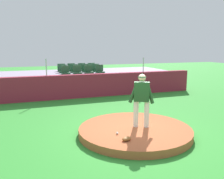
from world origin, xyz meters
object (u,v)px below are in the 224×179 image
object	(u,v)px
fielding_glove	(127,139)
stadium_chair_9	(72,69)
baseball	(117,133)
stadium_chair_2	(89,71)
stadium_chair_10	(82,68)
stadium_chair_8	(61,69)
stadium_chair_1	(77,71)
stadium_chair_0	(66,72)
stadium_chair_11	(92,68)
pitcher	(142,96)
stadium_chair_5	(74,70)
stadium_chair_3	(100,70)
stadium_chair_4	(63,70)
stadium_chair_7	(96,69)
stadium_chair_6	(86,69)

from	to	relation	value
fielding_glove	stadium_chair_9	distance (m)	10.15
baseball	stadium_chair_2	world-z (taller)	stadium_chair_2
stadium_chair_10	stadium_chair_8	bearing A→B (deg)	1.59
stadium_chair_1	stadium_chair_8	distance (m)	1.93
stadium_chair_0	stadium_chair_9	world-z (taller)	same
stadium_chair_8	stadium_chair_9	bearing A→B (deg)	-175.47
fielding_glove	stadium_chair_10	size ratio (longest dim) A/B	0.60
stadium_chair_2	stadium_chair_11	bearing A→B (deg)	-110.64
baseball	stadium_chair_8	size ratio (longest dim) A/B	0.15
pitcher	baseball	distance (m)	1.47
stadium_chair_5	stadium_chair_9	size ratio (longest dim) A/B	1.00
stadium_chair_3	stadium_chair_8	bearing A→B (deg)	-39.68
stadium_chair_4	stadium_chair_8	xyz separation A→B (m)	(0.03, 0.90, 0.00)
stadium_chair_4	stadium_chair_8	distance (m)	0.90
stadium_chair_3	pitcher	bearing A→B (deg)	83.46
stadium_chair_9	stadium_chair_10	world-z (taller)	same
stadium_chair_7	stadium_chair_10	xyz separation A→B (m)	(-0.70, 0.93, 0.00)
stadium_chair_2	stadium_chair_9	distance (m)	1.93
stadium_chair_8	stadium_chair_1	bearing A→B (deg)	110.67
stadium_chair_6	stadium_chair_8	size ratio (longest dim) A/B	1.00
stadium_chair_0	stadium_chair_2	xyz separation A→B (m)	(1.41, 0.04, 0.00)
stadium_chair_3	stadium_chair_11	world-z (taller)	same
stadium_chair_2	stadium_chair_10	xyz separation A→B (m)	(-0.00, 1.78, 0.00)
stadium_chair_1	stadium_chair_4	distance (m)	1.15
stadium_chair_9	stadium_chair_11	size ratio (longest dim) A/B	1.00
fielding_glove	stadium_chair_9	world-z (taller)	stadium_chair_9
stadium_chair_9	stadium_chair_11	xyz separation A→B (m)	(1.39, -0.01, 0.00)
baseball	stadium_chair_6	xyz separation A→B (m)	(1.16, 8.62, 1.15)
stadium_chair_2	stadium_chair_11	world-z (taller)	same
stadium_chair_2	stadium_chair_7	size ratio (longest dim) A/B	1.00
stadium_chair_6	pitcher	bearing A→B (deg)	88.92
stadium_chair_8	stadium_chair_6	bearing A→B (deg)	148.96
pitcher	stadium_chair_7	size ratio (longest dim) A/B	3.59
pitcher	stadium_chair_1	xyz separation A→B (m)	(-0.59, 7.28, 0.14)
stadium_chair_5	stadium_chair_10	world-z (taller)	same
fielding_glove	stadium_chair_1	bearing A→B (deg)	65.00
pitcher	fielding_glove	bearing A→B (deg)	-106.91
fielding_glove	stadium_chair_8	distance (m)	10.09
stadium_chair_2	stadium_chair_3	world-z (taller)	same
stadium_chair_6	stadium_chair_8	bearing A→B (deg)	-31.04
pitcher	stadium_chair_9	xyz separation A→B (m)	(-0.59, 9.14, 0.14)
stadium_chair_7	stadium_chair_10	world-z (taller)	same
stadium_chair_2	stadium_chair_3	distance (m)	0.72
stadium_chair_1	stadium_chair_8	size ratio (longest dim) A/B	1.00
stadium_chair_3	stadium_chair_7	bearing A→B (deg)	-88.61
stadium_chair_6	stadium_chair_8	world-z (taller)	same
stadium_chair_0	stadium_chair_10	world-z (taller)	same
stadium_chair_7	stadium_chair_9	world-z (taller)	same
stadium_chair_5	stadium_chair_7	world-z (taller)	same
pitcher	stadium_chair_10	bearing A→B (deg)	117.15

